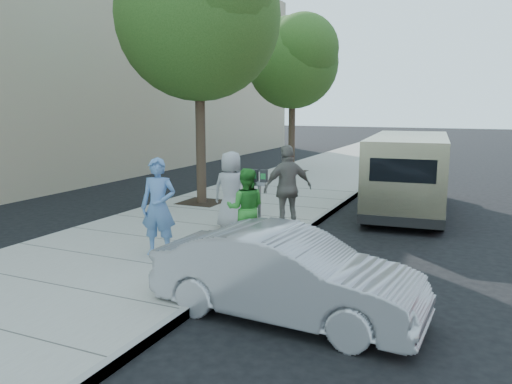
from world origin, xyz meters
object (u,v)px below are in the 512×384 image
at_px(van, 408,172).
at_px(person_green_shirt, 246,208).
at_px(person_striped_polo, 288,188).
at_px(person_gray_shirt, 231,190).
at_px(sedan, 287,275).
at_px(parking_meter, 259,191).
at_px(tree_near, 200,11).
at_px(tree_far, 294,59).
at_px(person_officer, 159,207).

height_order(van, person_green_shirt, van).
bearing_deg(person_striped_polo, person_gray_shirt, -31.36).
distance_m(sedan, person_striped_polo, 4.41).
xyz_separation_m(parking_meter, person_gray_shirt, (-1.21, 1.14, -0.24)).
height_order(parking_meter, person_striped_polo, person_striped_polo).
relative_size(tree_near, person_striped_polo, 3.84).
xyz_separation_m(sedan, person_striped_polo, (-1.53, 4.10, 0.50)).
distance_m(person_green_shirt, person_striped_polo, 1.64).
relative_size(tree_near, van, 1.27).
height_order(parking_meter, van, van).
distance_m(van, person_gray_shirt, 5.40).
relative_size(person_gray_shirt, person_striped_polo, 0.91).
height_order(van, person_striped_polo, van).
relative_size(van, person_green_shirt, 3.69).
height_order(tree_far, sedan, tree_far).
bearing_deg(parking_meter, person_officer, -146.89).
xyz_separation_m(parking_meter, person_green_shirt, (-0.21, -0.18, -0.33)).
distance_m(sedan, person_officer, 3.44).
bearing_deg(parking_meter, tree_far, 99.64).
bearing_deg(person_green_shirt, van, -132.91).
bearing_deg(tree_near, parking_meter, -46.51).
bearing_deg(person_gray_shirt, parking_meter, 132.53).
xyz_separation_m(van, sedan, (-0.56, -8.02, -0.51)).
distance_m(tree_near, tree_far, 7.63).
relative_size(sedan, person_striped_polo, 1.96).
xyz_separation_m(person_green_shirt, person_gray_shirt, (-1.00, 1.32, 0.09)).
height_order(van, person_gray_shirt, van).
height_order(parking_meter, sedan, parking_meter).
bearing_deg(parking_meter, van, 60.81).
bearing_deg(tree_far, parking_meter, -73.14).
bearing_deg(person_green_shirt, person_striped_polo, -119.62).
bearing_deg(sedan, person_officer, 69.10).
bearing_deg(person_striped_polo, person_officer, 15.61).
bearing_deg(van, parking_meter, -116.63).
distance_m(parking_meter, van, 5.78).
bearing_deg(person_officer, person_green_shirt, 25.19).
bearing_deg(parking_meter, person_striped_polo, 80.04).
xyz_separation_m(tree_far, person_green_shirt, (3.17, -11.35, -3.93)).
relative_size(person_officer, person_striped_polo, 0.95).
xyz_separation_m(tree_near, person_gray_shirt, (2.17, -2.43, -4.50)).
distance_m(tree_far, person_striped_polo, 10.99).
bearing_deg(van, person_green_shirt, -117.87).
distance_m(tree_near, sedan, 9.38).
xyz_separation_m(person_officer, person_striped_polo, (1.58, 2.72, 0.05)).
relative_size(person_green_shirt, person_gray_shirt, 0.90).
height_order(person_officer, person_green_shirt, person_officer).
relative_size(parking_meter, person_gray_shirt, 0.88).
bearing_deg(tree_far, person_striped_polo, -70.47).
height_order(tree_near, person_officer, tree_near).
bearing_deg(tree_near, person_officer, -68.89).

